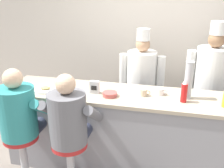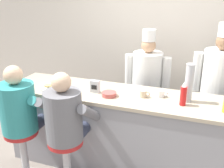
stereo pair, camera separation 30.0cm
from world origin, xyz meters
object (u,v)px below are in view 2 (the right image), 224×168
object	(u,v)px
napkin_dispenser_chrome	(95,86)
ketchup_bottle_red	(183,94)
cup_stack_steel	(189,83)
cook_in_whites_far	(218,85)
diner_seated_teal	(20,111)
coffee_mug_tan	(143,94)
cereal_bowl	(109,94)
diner_seated_grey	(65,120)
cook_in_whites_near	(147,82)
breakfast_plate	(48,87)
coffee_mug_white	(160,94)

from	to	relation	value
napkin_dispenser_chrome	ketchup_bottle_red	bearing A→B (deg)	-1.17
cup_stack_steel	cook_in_whites_far	bearing A→B (deg)	65.45
diner_seated_teal	coffee_mug_tan	bearing A→B (deg)	24.55
cereal_bowl	diner_seated_grey	bearing A→B (deg)	-123.56
cereal_bowl	diner_seated_teal	world-z (taller)	diner_seated_teal
cereal_bowl	diner_seated_teal	bearing A→B (deg)	-151.78
ketchup_bottle_red	cook_in_whites_far	size ratio (longest dim) A/B	0.15
cook_in_whites_far	cup_stack_steel	bearing A→B (deg)	-114.55
cook_in_whites_near	ketchup_bottle_red	bearing A→B (deg)	-55.72
diner_seated_grey	diner_seated_teal	bearing A→B (deg)	179.93
breakfast_plate	cook_in_whites_far	size ratio (longest dim) A/B	0.15
napkin_dispenser_chrome	cereal_bowl	bearing A→B (deg)	-15.51
breakfast_plate	cup_stack_steel	xyz separation A→B (m)	(1.64, 0.15, 0.20)
coffee_mug_white	cup_stack_steel	bearing A→B (deg)	-5.68
breakfast_plate	coffee_mug_white	bearing A→B (deg)	7.63
cup_stack_steel	cook_in_whites_near	xyz separation A→B (m)	(-0.60, 0.70, -0.31)
coffee_mug_white	coffee_mug_tan	bearing A→B (deg)	-157.09
cup_stack_steel	napkin_dispenser_chrome	size ratio (longest dim) A/B	2.88
coffee_mug_white	cereal_bowl	bearing A→B (deg)	-162.28
napkin_dispenser_chrome	cook_in_whites_far	size ratio (longest dim) A/B	0.08
cup_stack_steel	diner_seated_teal	bearing A→B (deg)	-160.33
cup_stack_steel	coffee_mug_tan	bearing A→B (deg)	-174.50
cook_in_whites_near	coffee_mug_white	bearing A→B (deg)	-66.10
diner_seated_teal	cook_in_whites_near	bearing A→B (deg)	49.52
napkin_dispenser_chrome	coffee_mug_tan	bearing A→B (deg)	4.69
ketchup_bottle_red	diner_seated_teal	distance (m)	1.77
breakfast_plate	diner_seated_grey	bearing A→B (deg)	-43.75
cereal_bowl	diner_seated_grey	xyz separation A→B (m)	(-0.31, -0.47, -0.15)
breakfast_plate	cook_in_whites_near	distance (m)	1.36
coffee_mug_tan	cook_in_whites_far	world-z (taller)	cook_in_whites_far
coffee_mug_white	diner_seated_teal	distance (m)	1.57
coffee_mug_white	breakfast_plate	bearing A→B (deg)	-172.37
ketchup_bottle_red	diner_seated_grey	size ratio (longest dim) A/B	0.19
breakfast_plate	napkin_dispenser_chrome	bearing A→B (deg)	5.58
ketchup_bottle_red	coffee_mug_tan	distance (m)	0.45
breakfast_plate	coffee_mug_tan	size ratio (longest dim) A/B	2.21
napkin_dispenser_chrome	diner_seated_teal	bearing A→B (deg)	-142.35
breakfast_plate	coffee_mug_tan	bearing A→B (deg)	5.15
coffee_mug_tan	diner_seated_teal	bearing A→B (deg)	-155.45
coffee_mug_tan	cook_in_whites_near	xyz separation A→B (m)	(-0.12, 0.75, -0.13)
coffee_mug_tan	cup_stack_steel	bearing A→B (deg)	5.50
diner_seated_teal	cook_in_whites_far	size ratio (longest dim) A/B	0.80
cereal_bowl	coffee_mug_tan	xyz separation A→B (m)	(0.37, 0.10, 0.02)
ketchup_bottle_red	coffee_mug_tan	size ratio (longest dim) A/B	2.16
diner_seated_teal	breakfast_plate	bearing A→B (deg)	80.68
breakfast_plate	diner_seated_grey	xyz separation A→B (m)	(0.49, -0.46, -0.14)
breakfast_plate	diner_seated_teal	size ratio (longest dim) A/B	0.19
breakfast_plate	coffee_mug_white	xyz separation A→B (m)	(1.35, 0.18, 0.02)
napkin_dispenser_chrome	cook_in_whites_near	size ratio (longest dim) A/B	0.09
cup_stack_steel	coffee_mug_white	bearing A→B (deg)	174.32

